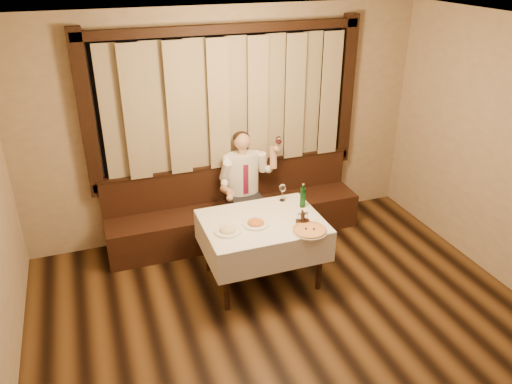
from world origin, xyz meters
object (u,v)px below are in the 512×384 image
object	(u,v)px
pizza	(310,230)
banquette	(234,214)
seated_man	(245,179)
green_bottle	(303,197)
dining_table	(262,229)
pasta_cream	(228,228)
cruet_caddy	(303,219)
pasta_red	(256,221)

from	to	relation	value
pizza	banquette	bearing A→B (deg)	104.91
seated_man	green_bottle	bearing A→B (deg)	-62.65
dining_table	pasta_cream	world-z (taller)	pasta_cream
pasta_cream	green_bottle	xyz separation A→B (m)	(0.94, 0.24, 0.08)
pizza	seated_man	distance (m)	1.34
dining_table	pizza	xyz separation A→B (m)	(0.37, -0.38, 0.12)
cruet_caddy	pasta_cream	bearing A→B (deg)	178.10
seated_man	pasta_cream	bearing A→B (deg)	-117.32
green_bottle	pasta_cream	bearing A→B (deg)	-165.80
dining_table	pasta_cream	size ratio (longest dim) A/B	4.44
banquette	pasta_red	size ratio (longest dim) A/B	11.07
banquette	seated_man	bearing A→B (deg)	-36.73
pizza	cruet_caddy	distance (m)	0.18
green_bottle	cruet_caddy	world-z (taller)	green_bottle
pasta_red	banquette	bearing A→B (deg)	84.93
pasta_red	green_bottle	xyz separation A→B (m)	(0.63, 0.20, 0.08)
dining_table	pasta_red	world-z (taller)	pasta_red
dining_table	green_bottle	xyz separation A→B (m)	(0.53, 0.14, 0.23)
pasta_cream	green_bottle	world-z (taller)	green_bottle
pasta_red	pasta_cream	size ratio (longest dim) A/B	1.01
pasta_cream	cruet_caddy	world-z (taller)	cruet_caddy
pasta_cream	dining_table	bearing A→B (deg)	13.41
dining_table	pasta_red	distance (m)	0.18
pasta_red	green_bottle	size ratio (longest dim) A/B	1.02
green_bottle	cruet_caddy	bearing A→B (deg)	-114.18
pasta_red	pasta_cream	bearing A→B (deg)	-172.83
green_bottle	banquette	bearing A→B (deg)	120.97
dining_table	cruet_caddy	xyz separation A→B (m)	(0.38, -0.20, 0.16)
pasta_red	green_bottle	bearing A→B (deg)	17.63
pasta_red	seated_man	xyz separation A→B (m)	(0.22, 0.99, 0.02)
banquette	pasta_red	world-z (taller)	banquette
green_bottle	seated_man	bearing A→B (deg)	117.35
pizza	pasta_cream	world-z (taller)	pasta_cream
dining_table	pasta_red	size ratio (longest dim) A/B	4.40
cruet_caddy	pizza	bearing A→B (deg)	-85.48
dining_table	cruet_caddy	distance (m)	0.45
banquette	pasta_cream	xyz separation A→B (m)	(-0.41, -1.12, 0.49)
pasta_cream	cruet_caddy	size ratio (longest dim) A/B	2.00
pasta_red	cruet_caddy	size ratio (longest dim) A/B	2.02
banquette	seated_man	xyz separation A→B (m)	(0.12, -0.09, 0.50)
dining_table	pizza	distance (m)	0.55
banquette	pasta_cream	distance (m)	1.29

